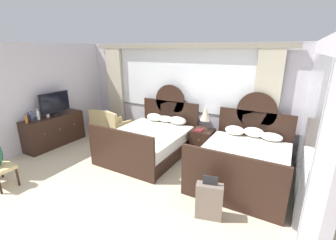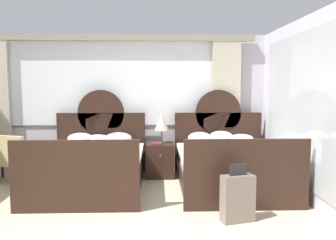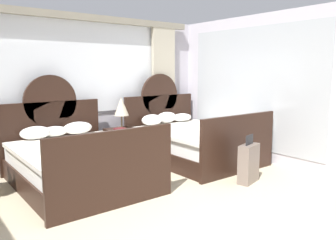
{
  "view_description": "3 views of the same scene",
  "coord_description": "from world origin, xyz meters",
  "views": [
    {
      "loc": [
        2.8,
        -2.0,
        2.55
      ],
      "look_at": [
        0.66,
        1.82,
        1.19
      ],
      "focal_mm": 24.46,
      "sensor_mm": 36.0,
      "label": 1
    },
    {
      "loc": [
        0.88,
        -3.12,
        1.68
      ],
      "look_at": [
        1.06,
        2.21,
        1.15
      ],
      "focal_mm": 36.25,
      "sensor_mm": 36.0,
      "label": 2
    },
    {
      "loc": [
        -2.12,
        -2.22,
        1.7
      ],
      "look_at": [
        1.08,
        1.89,
        0.92
      ],
      "focal_mm": 36.13,
      "sensor_mm": 36.0,
      "label": 3
    }
  ],
  "objects": [
    {
      "name": "ground_plane",
      "position": [
        0.0,
        0.0,
        0.0
      ],
      "size": [
        24.0,
        24.0,
        0.0
      ],
      "primitive_type": "plane",
      "color": "#BCAD8E"
    },
    {
      "name": "wall_back_window",
      "position": [
        0.0,
        3.68,
        1.45
      ],
      "size": [
        6.1,
        0.22,
        2.7
      ],
      "color": "silver",
      "rests_on": "ground_plane"
    },
    {
      "name": "wall_left",
      "position": [
        -3.08,
        1.54,
        1.35
      ],
      "size": [
        0.07,
        4.27,
        2.7
      ],
      "color": "silver",
      "rests_on": "ground_plane"
    },
    {
      "name": "wall_right_mirror",
      "position": [
        3.08,
        1.56,
        1.35
      ],
      "size": [
        0.08,
        4.27,
        2.7
      ],
      "color": "silver",
      "rests_on": "ground_plane"
    },
    {
      "name": "bed_near_window",
      "position": [
        -0.2,
        2.45,
        0.35
      ],
      "size": [
        1.71,
        2.23,
        1.62
      ],
      "color": "black",
      "rests_on": "ground_plane"
    },
    {
      "name": "bed_near_mirror",
      "position": [
        2.09,
        2.45,
        0.35
      ],
      "size": [
        1.71,
        2.23,
        1.62
      ],
      "color": "black",
      "rests_on": "ground_plane"
    },
    {
      "name": "nightstand_between_beds",
      "position": [
        0.95,
        3.11,
        0.31
      ],
      "size": [
        0.51,
        0.53,
        0.63
      ],
      "color": "black",
      "rests_on": "ground_plane"
    },
    {
      "name": "table_lamp_on_nightstand",
      "position": [
        0.98,
        3.15,
        1.03
      ],
      "size": [
        0.27,
        0.27,
        0.58
      ],
      "color": "brown",
      "rests_on": "nightstand_between_beds"
    },
    {
      "name": "book_on_nightstand",
      "position": [
        0.88,
        3.0,
        0.64
      ],
      "size": [
        0.18,
        0.26,
        0.03
      ],
      "color": "maroon",
      "rests_on": "nightstand_between_beds"
    },
    {
      "name": "dresser_minibar",
      "position": [
        -2.8,
        1.63,
        0.41
      ],
      "size": [
        0.52,
        1.6,
        0.83
      ],
      "color": "black",
      "rests_on": "ground_plane"
    },
    {
      "name": "tv_flatscreen",
      "position": [
        -2.77,
        1.75,
        1.15
      ],
      "size": [
        0.2,
        0.85,
        0.62
      ],
      "color": "black",
      "rests_on": "dresser_minibar"
    },
    {
      "name": "bottle_liquor_amber",
      "position": [
        -2.76,
        0.93,
        0.92
      ],
      "size": [
        0.06,
        0.06,
        0.22
      ],
      "color": "#B7701E",
      "rests_on": "dresser_minibar"
    },
    {
      "name": "bottle_wine_dark",
      "position": [
        -2.81,
        1.03,
        0.93
      ],
      "size": [
        0.07,
        0.07,
        0.25
      ],
      "color": "black",
      "rests_on": "dresser_minibar"
    },
    {
      "name": "bottle_spirit_blue",
      "position": [
        -2.86,
        1.13,
        0.93
      ],
      "size": [
        0.06,
        0.06,
        0.25
      ],
      "color": "#385B99",
      "rests_on": "dresser_minibar"
    },
    {
      "name": "bottle_water_clear",
      "position": [
        -2.81,
        1.26,
        0.95
      ],
      "size": [
        0.08,
        0.08,
        0.3
      ],
      "color": "silver",
      "rests_on": "dresser_minibar"
    },
    {
      "name": "cup_on_dresser",
      "position": [
        -2.8,
        1.51,
        0.87
      ],
      "size": [
        0.11,
        0.08,
        0.08
      ],
      "color": "white",
      "rests_on": "dresser_minibar"
    },
    {
      "name": "armchair_by_window_left",
      "position": [
        -1.58,
        2.77,
        0.47
      ],
      "size": [
        0.73,
        0.73,
        0.85
      ],
      "color": "tan",
      "rests_on": "ground_plane"
    },
    {
      "name": "armchair_by_window_centre",
      "position": [
        -2.15,
        2.77,
        0.47
      ],
      "size": [
        0.68,
        0.68,
        0.85
      ],
      "color": "tan",
      "rests_on": "ground_plane"
    },
    {
      "name": "suitcase_on_floor",
      "position": [
        1.88,
        0.94,
        0.3
      ],
      "size": [
        0.44,
        0.28,
        0.73
      ],
      "color": "#75665B",
      "rests_on": "ground_plane"
    }
  ]
}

